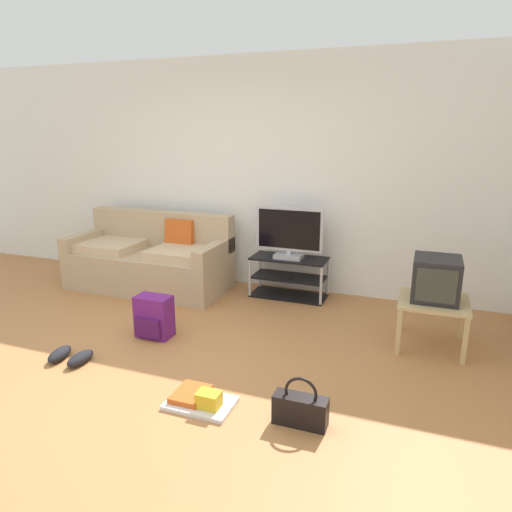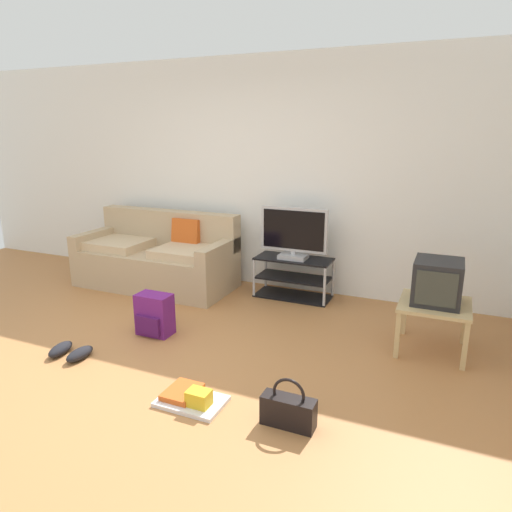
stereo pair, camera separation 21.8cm
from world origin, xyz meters
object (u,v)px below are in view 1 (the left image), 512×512
couch (151,260)px  flat_tv (289,233)px  crt_tv (436,279)px  handbag (300,409)px  backpack (154,317)px  side_table (433,306)px  floor_tray (200,400)px  tv_stand (289,277)px  sneakers_pair (70,356)px

couch → flat_tv: bearing=8.0°
crt_tv → handbag: (-0.78, -1.53, -0.51)m
backpack → handbag: size_ratio=1.10×
side_table → crt_tv: (-0.00, 0.02, 0.25)m
flat_tv → crt_tv: 1.73m
side_table → crt_tv: size_ratio=1.38×
floor_tray → crt_tv: bearing=46.1°
flat_tv → handbag: size_ratio=2.15×
couch → backpack: (0.81, -1.22, -0.15)m
side_table → handbag: side_table is taller
couch → flat_tv: size_ratio=2.50×
couch → handbag: size_ratio=5.37×
tv_stand → flat_tv: (-0.00, -0.02, 0.52)m
tv_stand → sneakers_pair: (-1.26, -2.15, -0.19)m
tv_stand → backpack: 1.71m
side_table → floor_tray: bearing=-134.2°
side_table → crt_tv: bearing=90.0°
flat_tv → crt_tv: bearing=-26.1°
tv_stand → floor_tray: size_ratio=1.84×
sneakers_pair → backpack: bearing=59.3°
tv_stand → flat_tv: flat_tv is taller
sneakers_pair → floor_tray: size_ratio=0.77×
flat_tv → crt_tv: (1.55, -0.76, -0.12)m
sneakers_pair → couch: bearing=102.3°
handbag → sneakers_pair: 2.03m
couch → crt_tv: (3.22, -0.52, 0.29)m
couch → handbag: bearing=-40.0°
side_table → crt_tv: crt_tv is taller
couch → handbag: 3.20m
handbag → floor_tray: size_ratio=0.76×
side_table → backpack: (-2.41, -0.68, -0.19)m
side_table → sneakers_pair: bearing=-154.3°
tv_stand → crt_tv: (1.55, -0.78, 0.40)m
tv_stand → handbag: 2.43m
tv_stand → side_table: (1.55, -0.80, 0.15)m
crt_tv → handbag: size_ratio=1.18×
sneakers_pair → floor_tray: bearing=-8.4°
handbag → side_table: bearing=62.6°
side_table → floor_tray: 2.18m
flat_tv → handbag: (0.76, -2.29, -0.64)m
tv_stand → side_table: 1.75m
flat_tv → couch: bearing=-172.0°
tv_stand → crt_tv: 1.78m
side_table → handbag: (-0.78, -1.51, -0.27)m
backpack → flat_tv: bearing=64.5°
sneakers_pair → handbag: bearing=-4.5°
flat_tv → floor_tray: (0.05, -2.32, -0.71)m
crt_tv → tv_stand: bearing=153.2°
crt_tv → floor_tray: crt_tv is taller
crt_tv → backpack: crt_tv is taller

